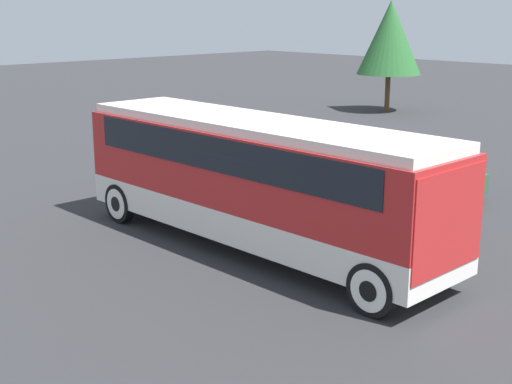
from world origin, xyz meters
TOP-DOWN VIEW (x-y plane):
  - ground_plane at (0.00, 0.00)m, footprint 120.00×120.00m
  - tour_bus at (0.10, 0.00)m, footprint 10.43×2.55m
  - parked_car_near at (-5.24, 6.96)m, footprint 4.22×1.85m
  - parked_car_mid at (-0.69, 7.09)m, footprint 4.79×1.89m
  - tree_center at (-12.13, 21.98)m, footprint 3.56×3.56m

SIDE VIEW (x-z plane):
  - ground_plane at x=0.00m, z-range 0.00..0.00m
  - parked_car_near at x=-5.24m, z-range 0.01..1.31m
  - parked_car_mid at x=-0.69m, z-range 0.00..1.36m
  - tour_bus at x=0.10m, z-range 0.32..3.49m
  - tree_center at x=-12.13m, z-range 1.04..7.18m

